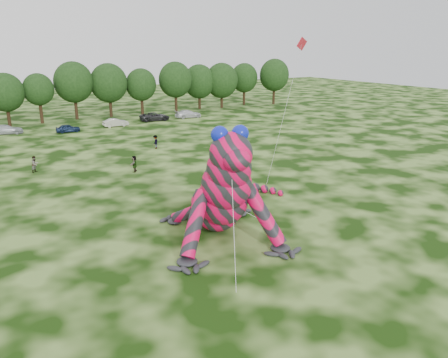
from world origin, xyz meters
TOP-DOWN VIEW (x-y plane):
  - ground at (0.00, 0.00)m, footprint 240.00×240.00m
  - inflatable_gecko at (4.10, 1.89)m, footprint 18.13×20.11m
  - flying_kite at (15.03, 5.49)m, footprint 2.40×2.97m
  - tree_8 at (-4.22, 56.99)m, footprint 6.14×5.53m
  - tree_9 at (1.06, 57.35)m, footprint 5.27×4.74m
  - tree_10 at (7.40, 58.58)m, footprint 7.09×6.38m
  - tree_11 at (13.79, 58.20)m, footprint 7.01×6.31m
  - tree_12 at (20.01, 57.74)m, footprint 5.99×5.39m
  - tree_13 at (27.13, 57.13)m, footprint 6.83×6.15m
  - tree_14 at (33.46, 58.72)m, footprint 6.82×6.14m
  - tree_15 at (38.47, 57.77)m, footprint 7.17×6.45m
  - tree_16 at (45.45, 59.37)m, footprint 6.26×5.63m
  - tree_17 at (51.95, 56.66)m, footprint 6.98×6.28m
  - car_3 at (-5.54, 49.82)m, footprint 5.21×2.62m
  - car_4 at (3.11, 46.41)m, footprint 3.77×1.68m
  - car_5 at (11.15, 47.30)m, footprint 4.21×1.47m
  - car_6 at (19.16, 49.42)m, footprint 5.65×3.01m
  - car_7 at (25.90, 49.22)m, footprint 5.13×2.23m
  - spectator_1 at (-5.10, 24.84)m, footprint 1.11×1.09m
  - spectator_2 at (10.54, 28.50)m, footprint 1.30×1.33m
  - spectator_5 at (4.23, 19.34)m, footprint 1.42×1.66m

SIDE VIEW (x-z plane):
  - ground at x=0.00m, z-range 0.00..0.00m
  - car_4 at x=3.11m, z-range 0.00..1.26m
  - car_5 at x=11.15m, z-range 0.00..1.39m
  - car_3 at x=-5.54m, z-range 0.00..1.45m
  - car_7 at x=25.90m, z-range 0.00..1.47m
  - car_6 at x=19.16m, z-range 0.00..1.51m
  - spectator_5 at x=4.23m, z-range 0.00..1.80m
  - spectator_1 at x=-5.10m, z-range 0.00..1.81m
  - spectator_2 at x=10.54m, z-range 0.00..1.83m
  - inflatable_gecko at x=4.10m, z-range 0.00..8.57m
  - tree_9 at x=1.06m, z-range 0.00..8.68m
  - tree_8 at x=-4.22m, z-range 0.00..8.94m
  - tree_12 at x=20.01m, z-range 0.00..8.97m
  - tree_16 at x=45.45m, z-range 0.00..9.37m
  - tree_14 at x=33.46m, z-range 0.00..9.40m
  - tree_15 at x=38.47m, z-range 0.00..9.63m
  - tree_11 at x=13.79m, z-range 0.00..10.07m
  - tree_13 at x=27.13m, z-range 0.00..10.13m
  - tree_17 at x=51.95m, z-range 0.00..10.30m
  - tree_10 at x=7.40m, z-range 0.00..10.50m
  - flying_kite at x=15.03m, z-range 5.48..19.67m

